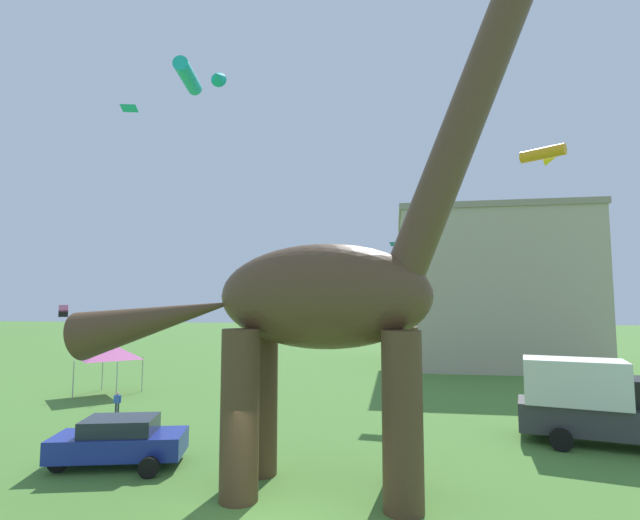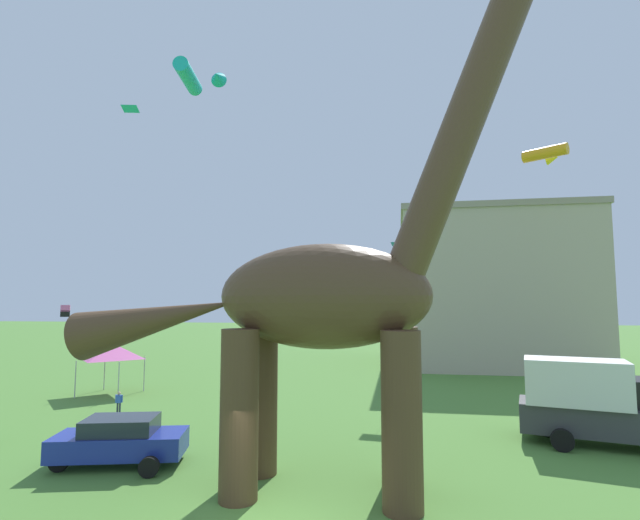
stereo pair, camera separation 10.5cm
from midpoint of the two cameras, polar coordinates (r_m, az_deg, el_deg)
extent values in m
cylinder|color=#513823|center=(15.17, 9.64, -16.75)|extent=(1.07, 1.07, 4.63)
cylinder|color=#513823|center=(13.17, 9.71, -18.52)|extent=(1.07, 1.07, 4.63)
cylinder|color=#513823|center=(15.79, -7.38, -16.33)|extent=(1.07, 1.07, 4.63)
cylinder|color=#513823|center=(13.87, -9.91, -17.83)|extent=(1.07, 1.07, 4.63)
ellipsoid|color=#513823|center=(14.01, 0.33, -4.39)|extent=(6.34, 2.73, 3.12)
cylinder|color=#513823|center=(14.93, 16.71, 15.40)|extent=(4.55, 1.17, 9.03)
cone|color=#513823|center=(15.74, -19.32, -6.80)|extent=(5.57, 1.56, 2.64)
cube|color=navy|center=(18.11, -23.27, -19.85)|extent=(4.51, 2.76, 0.72)
cube|color=#232B35|center=(17.96, -23.19, -17.94)|extent=(2.58, 2.08, 0.52)
cylinder|color=black|center=(18.24, -17.28, -21.11)|extent=(0.66, 0.37, 0.62)
cylinder|color=black|center=(16.72, -20.21, -22.51)|extent=(0.66, 0.37, 0.62)
cylinder|color=black|center=(19.75, -25.88, -19.57)|extent=(0.66, 0.37, 0.62)
cylinder|color=black|center=(18.36, -29.28, -20.57)|extent=(0.66, 0.37, 0.62)
cube|color=#38383D|center=(21.70, 30.50, -16.28)|extent=(5.94, 3.41, 1.10)
cube|color=silver|center=(21.20, 28.29, -12.81)|extent=(3.97, 2.83, 1.70)
cylinder|color=black|center=(22.29, 25.32, -17.64)|extent=(0.84, 0.45, 0.80)
cylinder|color=black|center=(20.33, 27.05, -18.83)|extent=(0.84, 0.45, 0.80)
cylinder|color=#2D3347|center=(26.07, -23.60, -16.14)|extent=(0.09, 0.09, 0.52)
cylinder|color=#2D3347|center=(26.01, -23.35, -16.18)|extent=(0.09, 0.09, 0.52)
cube|color=blue|center=(25.96, -23.44, -15.20)|extent=(0.28, 0.17, 0.37)
sphere|color=tan|center=(25.91, -23.41, -14.62)|extent=(0.16, 0.16, 0.16)
cylinder|color=blue|center=(26.04, -23.75, -15.11)|extent=(0.07, 0.07, 0.35)
cylinder|color=blue|center=(25.87, -23.12, -15.20)|extent=(0.07, 0.07, 0.35)
cylinder|color=#B2B2B7|center=(31.79, -20.80, -12.76)|extent=(0.06, 0.06, 2.10)
cylinder|color=#B2B2B7|center=(29.50, -23.49, -13.27)|extent=(0.06, 0.06, 2.10)
cylinder|color=#B2B2B7|center=(33.20, -24.94, -12.28)|extent=(0.06, 0.06, 2.10)
cylinder|color=#B2B2B7|center=(31.01, -27.80, -12.69)|extent=(0.06, 0.06, 2.10)
pyramid|color=pink|center=(31.18, -24.15, -10.02)|extent=(3.15, 3.15, 0.90)
cylinder|color=#19B2B7|center=(18.33, -15.87, 20.60)|extent=(0.83, 1.94, 0.53)
cone|color=#19B2B7|center=(18.10, -12.49, 20.87)|extent=(0.62, 0.55, 0.55)
cube|color=pink|center=(25.21, -28.72, -5.15)|extent=(0.54, 0.54, 0.31)
cube|color=black|center=(25.22, -28.75, -5.70)|extent=(0.54, 0.54, 0.31)
cube|color=#287AE5|center=(28.50, 9.44, 1.93)|extent=(1.15, 0.92, 0.16)
cylinder|color=pink|center=(28.43, 9.46, 0.54)|extent=(0.01, 0.01, 1.07)
cylinder|color=orange|center=(38.65, 25.28, 11.59)|extent=(3.01, 2.42, 0.85)
cone|color=yellow|center=(40.19, 26.04, 10.97)|extent=(1.14, 1.17, 0.90)
cube|color=#19B2B7|center=(22.84, -22.22, 16.64)|extent=(0.76, 0.62, 0.16)
cube|color=#B7A893|center=(45.24, 19.52, -3.67)|extent=(15.28, 13.85, 12.86)
cube|color=gray|center=(45.89, 19.26, 4.69)|extent=(15.59, 14.13, 0.50)
camera|label=1|loc=(0.05, -90.19, 0.02)|focal=26.43mm
camera|label=2|loc=(0.05, 89.81, -0.02)|focal=26.43mm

